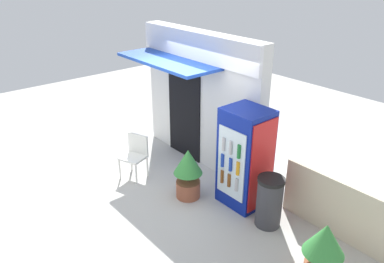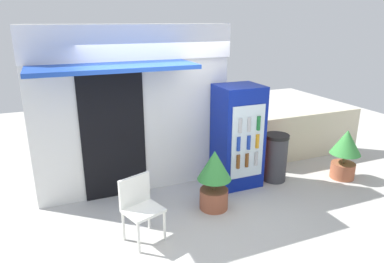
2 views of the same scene
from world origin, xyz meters
The scene contains 8 objects.
ground centered at (0.00, 0.00, 0.00)m, with size 16.00×16.00×0.00m, color beige.
storefront_building centered at (-0.43, 1.33, 1.48)m, with size 3.27×1.13×2.78m.
drink_cooler centered at (1.30, 0.88, 0.90)m, with size 0.78×0.73×1.80m.
plastic_chair centered at (-0.73, -0.09, 0.52)m, with size 0.58×0.55×0.88m.
potted_plant_near_shop centered at (0.53, 0.23, 0.54)m, with size 0.53×0.53×0.97m.
potted_plant_curbside centered at (3.25, 0.30, 0.55)m, with size 0.55×0.55×0.94m.
trash_bin centered at (2.01, 0.72, 0.45)m, with size 0.44×0.44×0.88m.
stone_boundary_wall centered at (3.25, 1.40, 0.49)m, with size 2.72×0.22×0.98m, color beige.
Camera 1 is at (5.10, -3.54, 4.04)m, focal length 35.42 mm.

